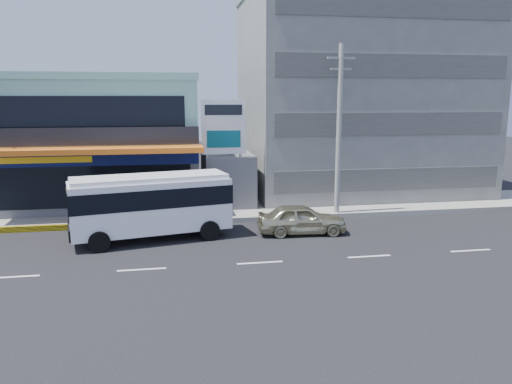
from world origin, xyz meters
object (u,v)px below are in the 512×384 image
at_px(billboard, 224,133).
at_px(motorcycle_rider, 166,215).
at_px(concrete_building, 357,97).
at_px(sedan, 302,219).
at_px(utility_pole_near, 339,130).
at_px(shop_building, 103,144).
at_px(satellite_dish, 229,153).
at_px(minibus, 151,202).

height_order(billboard, motorcycle_rider, billboard).
relative_size(concrete_building, sedan, 3.47).
height_order(billboard, sedan, billboard).
distance_m(concrete_building, utility_pole_near, 8.79).
bearing_deg(shop_building, satellite_dish, -20.21).
distance_m(concrete_building, minibus, 18.76).
height_order(shop_building, concrete_building, concrete_building).
bearing_deg(concrete_building, billboard, -151.08).
bearing_deg(motorcycle_rider, utility_pole_near, 5.96).
distance_m(shop_building, motorcycle_rider, 9.16).
bearing_deg(satellite_dish, shop_building, 159.79).
bearing_deg(sedan, minibus, 91.97).
distance_m(shop_building, minibus, 10.23).
height_order(satellite_dish, billboard, billboard).
relative_size(billboard, sedan, 1.50).
bearing_deg(minibus, shop_building, 109.32).
height_order(utility_pole_near, minibus, utility_pole_near).
xyz_separation_m(minibus, sedan, (7.68, -0.25, -1.15)).
xyz_separation_m(concrete_building, utility_pole_near, (-4.00, -7.60, -1.85)).
bearing_deg(sedan, billboard, 39.01).
bearing_deg(billboard, satellite_dish, 74.48).
bearing_deg(shop_building, minibus, -70.68).
distance_m(satellite_dish, minibus, 8.19).
height_order(minibus, sedan, minibus).
bearing_deg(motorcycle_rider, satellite_dish, 49.26).
xyz_separation_m(utility_pole_near, minibus, (-10.68, -2.92, -3.21)).
height_order(concrete_building, minibus, concrete_building).
bearing_deg(utility_pole_near, shop_building, 154.94).
height_order(billboard, minibus, billboard).
bearing_deg(billboard, minibus, -131.58).
bearing_deg(sedan, utility_pole_near, -39.66).
relative_size(minibus, sedan, 1.76).
relative_size(billboard, utility_pole_near, 0.69).
bearing_deg(minibus, satellite_dish, 54.29).
bearing_deg(concrete_building, shop_building, -176.65).
distance_m(billboard, sedan, 7.35).
bearing_deg(shop_building, sedan, -41.43).
height_order(billboard, utility_pole_near, utility_pole_near).
height_order(concrete_building, billboard, concrete_building).
distance_m(shop_building, concrete_building, 18.28).
xyz_separation_m(concrete_building, sedan, (-7.00, -10.76, -6.21)).
relative_size(satellite_dish, sedan, 0.33).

